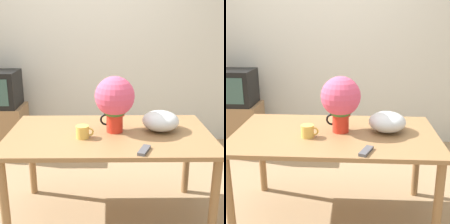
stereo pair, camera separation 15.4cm
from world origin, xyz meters
The scene contains 8 objects.
ground_plane centered at (0.00, 0.00, 0.00)m, with size 12.00×12.00×0.00m, color #9E7F5B.
wall_back centered at (0.00, 1.63, 1.30)m, with size 8.00×0.05×2.60m.
table centered at (0.23, -0.08, 0.63)m, with size 1.50×0.87×0.72m.
flower_vase centered at (0.27, -0.05, 0.97)m, with size 0.29×0.29×0.42m.
coffee_mug centered at (0.04, -0.17, 0.77)m, with size 0.13×0.09×0.09m.
white_bowl centered at (0.61, -0.02, 0.80)m, with size 0.28×0.28×0.15m.
remote_control centered at (0.45, -0.42, 0.73)m, with size 0.10×0.16×0.02m.
tv_stand centered at (-1.05, 1.21, 0.29)m, with size 0.58×0.42×0.57m.
Camera 1 is at (0.22, -2.24, 1.53)m, focal length 50.00 mm.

